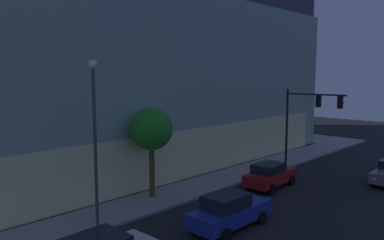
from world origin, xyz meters
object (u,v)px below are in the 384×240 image
(modern_building, at_px, (83,66))
(car_red, at_px, (270,175))
(traffic_light_far_corner, at_px, (308,112))
(sidewalk_tree, at_px, (151,130))
(street_lamp_sidewalk, at_px, (94,123))
(car_blue, at_px, (229,211))

(modern_building, height_order, car_red, modern_building)
(traffic_light_far_corner, xyz_separation_m, sidewalk_tree, (-12.68, 3.46, -0.39))
(traffic_light_far_corner, height_order, street_lamp_sidewalk, street_lamp_sidewalk)
(traffic_light_far_corner, xyz_separation_m, car_red, (-5.76, -0.38, -3.72))
(traffic_light_far_corner, height_order, car_blue, traffic_light_far_corner)
(traffic_light_far_corner, relative_size, sidewalk_tree, 1.15)
(sidewalk_tree, xyz_separation_m, car_blue, (-0.24, -6.07, -3.33))
(street_lamp_sidewalk, relative_size, car_blue, 1.71)
(traffic_light_far_corner, distance_m, sidewalk_tree, 13.15)
(modern_building, relative_size, street_lamp_sidewalk, 5.06)
(car_blue, xyz_separation_m, car_red, (7.17, 2.23, -0.01))
(traffic_light_far_corner, distance_m, car_blue, 13.70)
(street_lamp_sidewalk, bearing_deg, car_red, -11.69)
(street_lamp_sidewalk, bearing_deg, sidewalk_tree, 17.03)
(traffic_light_far_corner, bearing_deg, car_blue, -168.59)
(car_red, bearing_deg, sidewalk_tree, 150.97)
(traffic_light_far_corner, bearing_deg, sidewalk_tree, 164.73)
(sidewalk_tree, distance_m, car_blue, 6.93)
(traffic_light_far_corner, distance_m, street_lamp_sidewalk, 17.51)
(street_lamp_sidewalk, height_order, car_red, street_lamp_sidewalk)
(street_lamp_sidewalk, xyz_separation_m, sidewalk_tree, (4.70, 1.44, -0.96))
(modern_building, distance_m, sidewalk_tree, 14.52)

